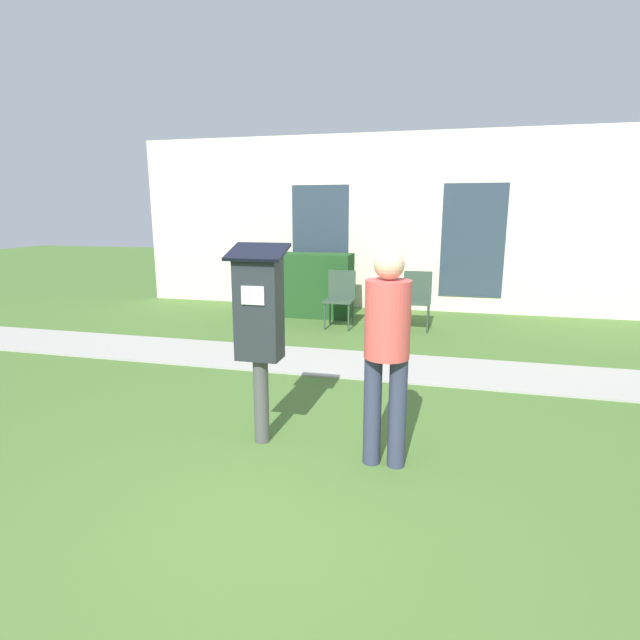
{
  "coord_description": "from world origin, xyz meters",
  "views": [
    {
      "loc": [
        0.95,
        -2.5,
        1.84
      ],
      "look_at": [
        0.08,
        0.95,
        1.05
      ],
      "focal_mm": 28.0,
      "sensor_mm": 36.0,
      "label": 1
    }
  ],
  "objects_px": {
    "outdoor_chair_left": "(340,294)",
    "outdoor_chair_middle": "(417,295)",
    "person_standing": "(387,342)",
    "parking_meter": "(259,319)"
  },
  "relations": [
    {
      "from": "parking_meter",
      "to": "outdoor_chair_middle",
      "type": "distance_m",
      "value": 4.47
    },
    {
      "from": "outdoor_chair_left",
      "to": "outdoor_chair_middle",
      "type": "bearing_deg",
      "value": 22.49
    },
    {
      "from": "person_standing",
      "to": "outdoor_chair_middle",
      "type": "bearing_deg",
      "value": 117.23
    },
    {
      "from": "outdoor_chair_left",
      "to": "person_standing",
      "type": "bearing_deg",
      "value": -59.94
    },
    {
      "from": "person_standing",
      "to": "outdoor_chair_left",
      "type": "height_order",
      "value": "person_standing"
    },
    {
      "from": "outdoor_chair_left",
      "to": "outdoor_chair_middle",
      "type": "xyz_separation_m",
      "value": [
        1.19,
        0.18,
        0.0
      ]
    },
    {
      "from": "outdoor_chair_middle",
      "to": "person_standing",
      "type": "bearing_deg",
      "value": -89.2
    },
    {
      "from": "person_standing",
      "to": "outdoor_chair_left",
      "type": "distance_m",
      "value": 4.48
    },
    {
      "from": "outdoor_chair_left",
      "to": "parking_meter",
      "type": "bearing_deg",
      "value": -72.78
    },
    {
      "from": "parking_meter",
      "to": "person_standing",
      "type": "xyz_separation_m",
      "value": [
        1.0,
        -0.13,
        -0.09
      ]
    }
  ]
}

